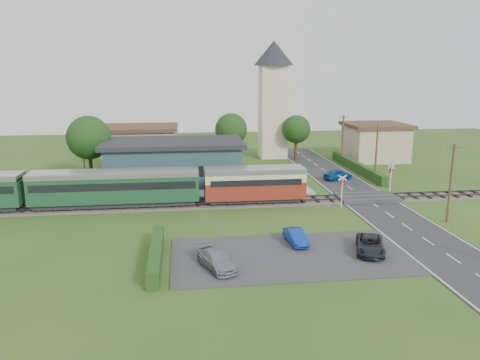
{
  "coord_description": "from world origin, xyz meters",
  "views": [
    {
      "loc": [
        -8.99,
        -43.08,
        13.01
      ],
      "look_at": [
        -3.1,
        4.0,
        2.03
      ],
      "focal_mm": 35.0,
      "sensor_mm": 36.0,
      "label": 1
    }
  ],
  "objects": [
    {
      "name": "hedge_roadside",
      "position": [
        14.2,
        16.0,
        0.6
      ],
      "size": [
        0.8,
        18.0,
        1.2
      ],
      "primitive_type": "cube",
      "color": "#193814",
      "rests_on": "ground"
    },
    {
      "name": "house_west",
      "position": [
        -15.0,
        25.0,
        2.79
      ],
      "size": [
        10.8,
        8.8,
        5.5
      ],
      "color": "tan",
      "rests_on": "ground"
    },
    {
      "name": "crossing_signal_far",
      "position": [
        13.6,
        4.39,
        2.14
      ],
      "size": [
        0.84,
        0.28,
        3.28
      ],
      "color": "silver",
      "rests_on": "ground"
    },
    {
      "name": "church_tower",
      "position": [
        5.0,
        28.0,
        10.23
      ],
      "size": [
        6.0,
        6.0,
        17.6
      ],
      "color": "beige",
      "rests_on": "ground"
    },
    {
      "name": "utility_pole_d",
      "position": [
        14.2,
        22.0,
        3.63
      ],
      "size": [
        1.4,
        0.22,
        7.0
      ],
      "color": "#473321",
      "rests_on": "ground"
    },
    {
      "name": "streetlamp_west",
      "position": [
        -22.0,
        20.0,
        3.04
      ],
      "size": [
        0.3,
        0.3,
        5.15
      ],
      "color": "#3F3F47",
      "rests_on": "ground"
    },
    {
      "name": "house_east",
      "position": [
        20.0,
        24.0,
        2.8
      ],
      "size": [
        8.8,
        8.8,
        5.5
      ],
      "color": "tan",
      "rests_on": "ground"
    },
    {
      "name": "platform",
      "position": [
        -10.0,
        5.2,
        0.23
      ],
      "size": [
        30.0,
        3.0,
        0.45
      ],
      "primitive_type": "cube",
      "color": "gray",
      "rests_on": "ground"
    },
    {
      "name": "pedestrian_near",
      "position": [
        -4.38,
        4.91,
        1.26
      ],
      "size": [
        0.61,
        0.41,
        1.63
      ],
      "primitive_type": "imported",
      "rotation": [
        0.0,
        0.0,
        3.11
      ],
      "color": "gray",
      "rests_on": "platform"
    },
    {
      "name": "pedestrian_far",
      "position": [
        -17.03,
        5.1,
        1.21
      ],
      "size": [
        0.78,
        0.88,
        1.52
      ],
      "primitive_type": "imported",
      "rotation": [
        0.0,
        0.0,
        1.88
      ],
      "color": "gray",
      "rests_on": "platform"
    },
    {
      "name": "railway_track",
      "position": [
        0.0,
        2.0,
        0.11
      ],
      "size": [
        76.0,
        3.2,
        0.49
      ],
      "color": "#4C443D",
      "rests_on": "ground"
    },
    {
      "name": "utility_pole_b",
      "position": [
        14.2,
        -6.0,
        3.63
      ],
      "size": [
        1.4,
        0.22,
        7.0
      ],
      "color": "#473321",
      "rests_on": "ground"
    },
    {
      "name": "utility_pole_c",
      "position": [
        14.2,
        10.0,
        3.63
      ],
      "size": [
        1.4,
        0.22,
        7.0
      ],
      "color": "#473321",
      "rests_on": "ground"
    },
    {
      "name": "ground",
      "position": [
        0.0,
        0.0,
        0.0
      ],
      "size": [
        120.0,
        120.0,
        0.0
      ],
      "primitive_type": "plane",
      "color": "#2D4C19"
    },
    {
      "name": "streetlamp_east",
      "position": [
        16.0,
        27.0,
        3.04
      ],
      "size": [
        0.3,
        0.3,
        5.15
      ],
      "color": "#3F3F47",
      "rests_on": "ground"
    },
    {
      "name": "crossing_deck",
      "position": [
        10.0,
        2.0,
        0.23
      ],
      "size": [
        6.2,
        3.4,
        0.45
      ],
      "primitive_type": "cube",
      "color": "#333335",
      "rests_on": "ground"
    },
    {
      "name": "equipment_hut",
      "position": [
        -18.0,
        5.2,
        1.75
      ],
      "size": [
        2.3,
        2.3,
        2.55
      ],
      "color": "beige",
      "rests_on": "platform"
    },
    {
      "name": "crossing_signal_near",
      "position": [
        6.4,
        -0.41,
        2.14
      ],
      "size": [
        0.84,
        0.28,
        3.28
      ],
      "color": "silver",
      "rests_on": "ground"
    },
    {
      "name": "car_park",
      "position": [
        -1.5,
        -12.0,
        0.04
      ],
      "size": [
        17.0,
        9.0,
        0.08
      ],
      "primitive_type": "cube",
      "color": "#333335",
      "rests_on": "ground"
    },
    {
      "name": "road",
      "position": [
        10.0,
        0.0,
        0.03
      ],
      "size": [
        6.0,
        70.0,
        0.05
      ],
      "primitive_type": "cube",
      "color": "#28282B",
      "rests_on": "ground"
    },
    {
      "name": "tree_c",
      "position": [
        8.0,
        25.0,
        4.65
      ],
      "size": [
        4.2,
        4.2,
        6.78
      ],
      "color": "#332316",
      "rests_on": "ground"
    },
    {
      "name": "car_park_dark",
      "position": [
        4.5,
        -12.21,
        0.66
      ],
      "size": [
        3.2,
        4.6,
        1.17
      ],
      "primitive_type": "imported",
      "rotation": [
        0.0,
        0.0,
        -0.33
      ],
      "color": "#20202A",
      "rests_on": "car_park"
    },
    {
      "name": "car_park_silver",
      "position": [
        -6.88,
        -13.65,
        0.66
      ],
      "size": [
        2.98,
        4.32,
        1.16
      ],
      "primitive_type": "imported",
      "rotation": [
        0.0,
        0.0,
        0.38
      ],
      "color": "gray",
      "rests_on": "car_park"
    },
    {
      "name": "hedge_carpark",
      "position": [
        -11.0,
        -12.0,
        0.6
      ],
      "size": [
        0.8,
        9.0,
        1.2
      ],
      "primitive_type": "cube",
      "color": "#193814",
      "rests_on": "ground"
    },
    {
      "name": "car_park_blue",
      "position": [
        -0.48,
        -9.74,
        0.63
      ],
      "size": [
        1.44,
        3.41,
        1.09
      ],
      "primitive_type": "imported",
      "rotation": [
        0.0,
        0.0,
        0.09
      ],
      "color": "#0E3498",
      "rests_on": "car_park"
    },
    {
      "name": "tree_a",
      "position": [
        -20.0,
        14.0,
        5.38
      ],
      "size": [
        5.2,
        5.2,
        8.0
      ],
      "color": "#332316",
      "rests_on": "ground"
    },
    {
      "name": "car_on_road",
      "position": [
        9.98,
        11.29,
        0.69
      ],
      "size": [
        4.02,
        2.87,
        1.27
      ],
      "primitive_type": "imported",
      "rotation": [
        0.0,
        0.0,
        1.98
      ],
      "color": "#104A96",
      "rests_on": "road"
    },
    {
      "name": "train",
      "position": [
        -18.67,
        2.0,
        2.18
      ],
      "size": [
        43.2,
        2.9,
        3.4
      ],
      "color": "#232328",
      "rests_on": "ground"
    },
    {
      "name": "station_building",
      "position": [
        -10.0,
        10.99,
        2.69
      ],
      "size": [
        16.0,
        9.0,
        5.3
      ],
      "color": "#24484F",
      "rests_on": "ground"
    },
    {
      "name": "hedge_station",
      "position": [
        -10.0,
        15.5,
        0.65
      ],
      "size": [
        22.0,
        0.8,
        1.3
      ],
      "primitive_type": "cube",
      "color": "#193814",
      "rests_on": "ground"
    },
    {
      "name": "tree_b",
      "position": [
        -2.0,
        23.0,
        5.02
      ],
      "size": [
        4.6,
        4.6,
        7.34
      ],
      "color": "#332316",
      "rests_on": "ground"
    }
  ]
}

